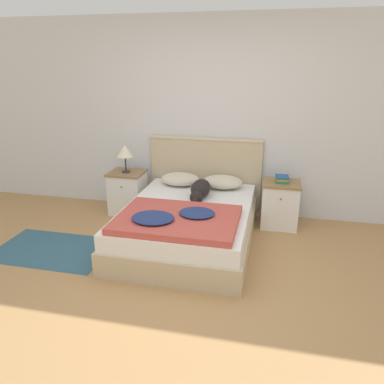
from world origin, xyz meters
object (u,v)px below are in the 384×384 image
(book_stack, at_px, (282,179))
(bed, at_px, (188,224))
(pillow_right, at_px, (223,182))
(dog, at_px, (200,190))
(nightstand_left, at_px, (128,192))
(pillow_left, at_px, (180,179))
(table_lamp, at_px, (125,152))
(nightstand_right, at_px, (280,204))

(book_stack, bearing_deg, bed, -145.00)
(pillow_right, xyz_separation_m, dog, (-0.21, -0.41, 0.02))
(nightstand_left, bearing_deg, pillow_left, 1.73)
(pillow_right, height_order, dog, dog)
(pillow_right, bearing_deg, book_stack, -0.61)
(pillow_left, relative_size, pillow_right, 1.00)
(dog, bearing_deg, nightstand_left, 160.30)
(pillow_left, height_order, table_lamp, table_lamp)
(bed, distance_m, nightstand_left, 1.24)
(book_stack, xyz_separation_m, table_lamp, (-2.04, -0.03, 0.24))
(pillow_left, xyz_separation_m, table_lamp, (-0.74, -0.04, 0.33))
(dog, distance_m, book_stack, 1.03)
(bed, bearing_deg, nightstand_right, 34.50)
(pillow_left, bearing_deg, book_stack, -0.35)
(nightstand_left, xyz_separation_m, table_lamp, (0.00, -0.01, 0.57))
(nightstand_left, height_order, pillow_right, pillow_right)
(pillow_right, distance_m, book_stack, 0.75)
(pillow_right, bearing_deg, pillow_left, 180.00)
(bed, height_order, pillow_right, pillow_right)
(dog, bearing_deg, nightstand_right, 22.41)
(pillow_right, relative_size, book_stack, 2.55)
(nightstand_right, bearing_deg, bed, -145.50)
(dog, distance_m, table_lamp, 1.20)
(nightstand_left, distance_m, nightstand_right, 2.04)
(book_stack, bearing_deg, table_lamp, -179.21)
(nightstand_left, bearing_deg, book_stack, 0.41)
(dog, bearing_deg, book_stack, 23.11)
(pillow_right, xyz_separation_m, book_stack, (0.74, -0.01, 0.09))
(pillow_left, xyz_separation_m, book_stack, (1.30, -0.01, 0.09))
(nightstand_left, bearing_deg, nightstand_right, 0.00)
(nightstand_right, relative_size, dog, 0.93)
(pillow_left, distance_m, table_lamp, 0.81)
(pillow_right, distance_m, table_lamp, 1.34)
(pillow_right, relative_size, table_lamp, 1.40)
(nightstand_left, relative_size, pillow_right, 1.14)
(pillow_left, xyz_separation_m, pillow_right, (0.56, 0.00, 0.00))
(nightstand_right, height_order, book_stack, book_stack)
(bed, distance_m, pillow_right, 0.83)
(nightstand_left, xyz_separation_m, nightstand_right, (2.04, 0.00, 0.00))
(table_lamp, bearing_deg, pillow_right, 1.58)
(book_stack, distance_m, table_lamp, 2.05)
(nightstand_left, bearing_deg, pillow_right, 0.98)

